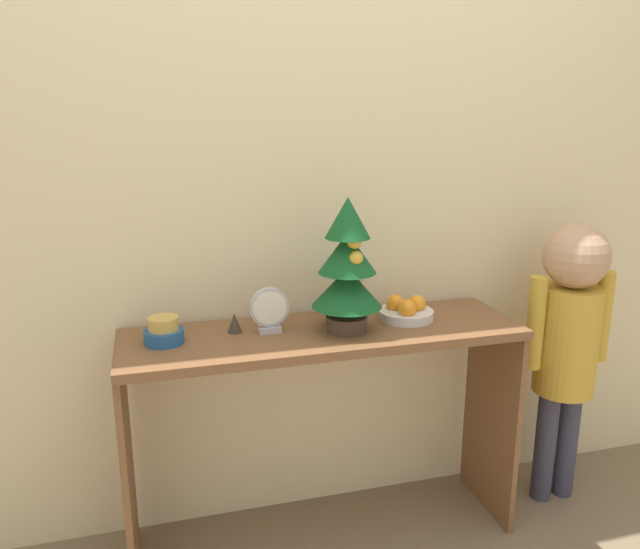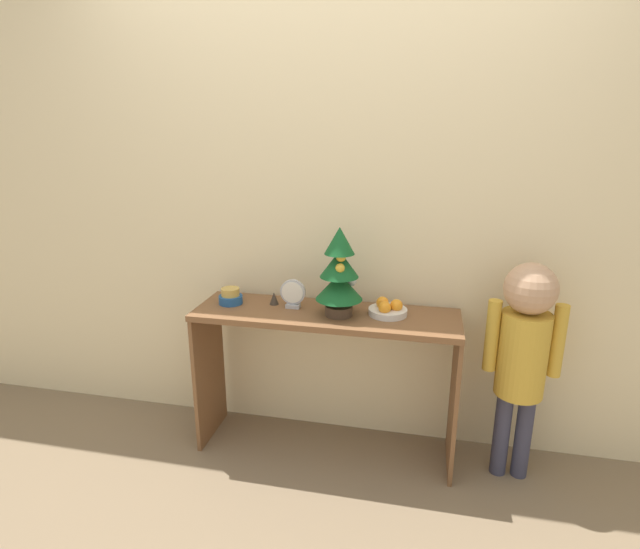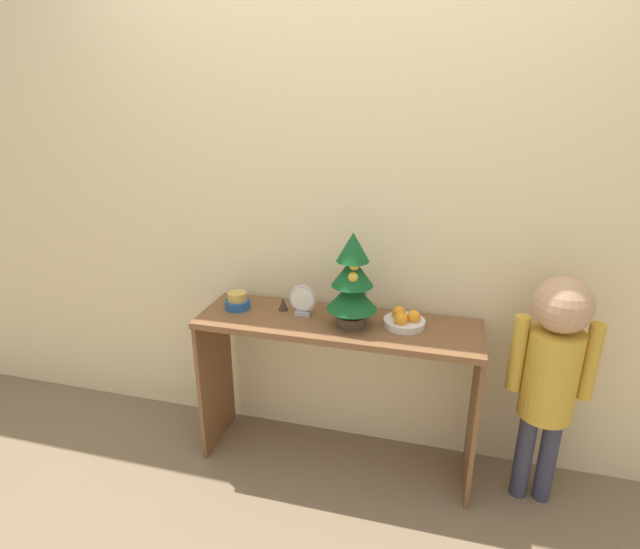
# 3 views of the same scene
# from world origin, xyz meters

# --- Properties ---
(back_wall) EXTENTS (7.00, 0.05, 2.50)m
(back_wall) POSITION_xyz_m (0.00, 0.43, 1.25)
(back_wall) COLOR beige
(back_wall) RESTS_ON ground_plane
(console_table) EXTENTS (1.29, 0.38, 0.76)m
(console_table) POSITION_xyz_m (0.00, 0.19, 0.59)
(console_table) COLOR brown
(console_table) RESTS_ON ground_plane
(mini_tree) EXTENTS (0.22, 0.22, 0.43)m
(mini_tree) POSITION_xyz_m (0.07, 0.17, 0.97)
(mini_tree) COLOR #4C3828
(mini_tree) RESTS_ON console_table
(fruit_bowl) EXTENTS (0.18, 0.18, 0.08)m
(fruit_bowl) POSITION_xyz_m (0.30, 0.22, 0.79)
(fruit_bowl) COLOR silver
(fruit_bowl) RESTS_ON console_table
(singing_bowl) EXTENTS (0.12, 0.12, 0.08)m
(singing_bowl) POSITION_xyz_m (-0.50, 0.21, 0.80)
(singing_bowl) COLOR #235189
(singing_bowl) RESTS_ON console_table
(desk_clock) EXTENTS (0.13, 0.04, 0.15)m
(desk_clock) POSITION_xyz_m (-0.17, 0.22, 0.83)
(desk_clock) COLOR #B2B2B7
(desk_clock) RESTS_ON console_table
(figurine) EXTENTS (0.05, 0.05, 0.06)m
(figurine) POSITION_xyz_m (-0.28, 0.25, 0.79)
(figurine) COLOR #382D23
(figurine) RESTS_ON console_table
(child_figure) EXTENTS (0.34, 0.23, 1.07)m
(child_figure) POSITION_xyz_m (0.92, 0.18, 0.69)
(child_figure) COLOR #38384C
(child_figure) RESTS_ON ground_plane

